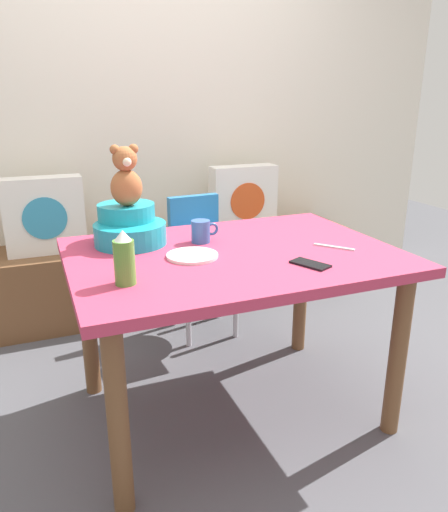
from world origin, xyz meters
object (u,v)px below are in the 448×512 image
Objects in this scene: pillow_floral_left at (44,216)px; ketchup_bottle at (124,259)px; pillow_floral_right at (243,199)px; highchair at (203,246)px; dining_table at (233,275)px; teddy_bear at (126,177)px; infant_seat_teal at (129,226)px; book_stack at (183,231)px; cell_phone at (310,264)px; dinner_plate_near at (192,256)px; coffee_mug at (201,231)px.

pillow_floral_left is 2.38× the size of ketchup_bottle.
pillow_floral_right is 0.56× the size of highchair.
teddy_bear reaches higher than dining_table.
highchair is 0.77m from infant_seat_teal.
teddy_bear is (-0.36, 0.27, 0.38)m from dining_table.
pillow_floral_right is 0.34× the size of dining_table.
book_stack is (-0.41, 0.02, -0.18)m from pillow_floral_right.
pillow_floral_right reaches higher than highchair.
cell_phone is at bearing -52.38° from dining_table.
dinner_plate_near reaches higher than book_stack.
pillow_floral_left is 1.19m from coffee_mug.
dinner_plate_near is (0.29, 0.19, -0.08)m from ketchup_bottle.
cell_phone reaches higher than dining_table.
book_stack is 1.12m from infant_seat_teal.
coffee_mug reaches higher than dining_table.
highchair is 2.39× the size of infant_seat_teal.
pillow_floral_right is 3.06× the size of cell_phone.
highchair is 4.27× the size of ketchup_bottle.
pillow_floral_left is at bearing 120.06° from coffee_mug.
dining_table is (0.67, -1.20, -0.04)m from pillow_floral_left.
coffee_mug is at bearing -59.94° from pillow_floral_left.
teddy_bear is at bearing -134.85° from highchair.
cell_phone is (-0.38, -1.45, 0.06)m from pillow_floral_right.
ketchup_bottle is 0.54m from coffee_mug.
book_stack is 1.67× the size of coffee_mug.
highchair is (0.81, -0.42, -0.16)m from pillow_floral_left.
dining_table is at bearing -60.81° from pillow_floral_left.
dining_table is 1.63× the size of highchair.
cell_phone is (0.37, -0.25, -0.00)m from dinner_plate_near.
dining_table is 6.44× the size of dinner_plate_near.
cell_phone is (0.87, -1.45, 0.06)m from pillow_floral_left.
dining_table is at bearing -97.75° from book_stack.
teddy_bear is at bearing 142.61° from dining_table.
dinner_plate_near is at bearing -67.71° from pillow_floral_left.
book_stack is 0.16× the size of dining_table.
pillow_floral_right is 1.42m from dinner_plate_near.
ketchup_bottle is at bearing -81.83° from pillow_floral_left.
infant_seat_teal reaches higher than highchair.
highchair is at bearing 68.96° from cell_phone.
coffee_mug is 0.21m from dinner_plate_near.
pillow_floral_left is 1.76× the size of teddy_bear.
highchair is 6.58× the size of coffee_mug.
cell_phone is at bearing -59.20° from pillow_floral_left.
teddy_bear is 1.25× the size of dinner_plate_near.
infant_seat_teal reaches higher than dining_table.
highchair reaches higher than dinner_plate_near.
dining_table is at bearing -115.82° from pillow_floral_right.
pillow_floral_left reaches higher than coffee_mug.
book_stack is 1.00× the size of dinner_plate_near.
pillow_floral_right is at bearing 43.65° from highchair.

